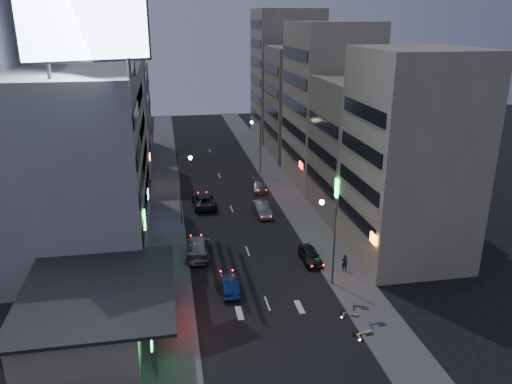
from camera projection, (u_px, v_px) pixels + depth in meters
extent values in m
plane|color=black|center=(278.00, 332.00, 37.75)|extent=(180.00, 180.00, 0.00)
cube|color=#4C4C4F|center=(166.00, 201.00, 64.21)|extent=(4.00, 120.00, 0.12)
cube|color=#4C4C4F|center=(287.00, 194.00, 66.93)|extent=(4.00, 120.00, 0.12)
cube|color=tan|center=(87.00, 315.00, 36.63)|extent=(8.00, 12.00, 3.60)
cube|color=black|center=(98.00, 291.00, 36.16)|extent=(11.00, 13.00, 0.25)
cube|color=black|center=(156.00, 293.00, 37.07)|extent=(0.12, 4.00, 0.90)
cube|color=#FF1E14|center=(157.00, 293.00, 37.08)|extent=(0.04, 3.70, 0.70)
cube|color=#A9A9A4|center=(72.00, 158.00, 50.44)|extent=(14.00, 24.00, 18.00)
cube|color=tan|center=(411.00, 158.00, 46.73)|extent=(10.00, 11.00, 20.00)
cube|color=gray|center=(367.00, 149.00, 58.15)|extent=(11.00, 12.00, 16.00)
cube|color=tan|center=(329.00, 105.00, 69.14)|extent=(10.00, 14.00, 22.00)
cube|color=#A9A9A4|center=(109.00, 107.00, 73.57)|extent=(11.00, 10.00, 20.00)
cube|color=gray|center=(115.00, 109.00, 86.37)|extent=(12.00, 10.00, 15.00)
cube|color=gray|center=(303.00, 102.00, 83.81)|extent=(11.00, 12.00, 18.00)
cube|color=tan|center=(286.00, 75.00, 95.89)|extent=(12.00, 12.00, 24.00)
cylinder|color=#595B60|center=(49.00, 69.00, 38.10)|extent=(0.30, 0.30, 1.50)
cylinder|color=#595B60|center=(129.00, 68.00, 39.12)|extent=(0.30, 0.30, 1.50)
cube|color=black|center=(85.00, 28.00, 37.63)|extent=(9.52, 3.75, 5.00)
cube|color=#AFC5EA|center=(86.00, 28.00, 37.45)|extent=(9.04, 3.34, 4.60)
cylinder|color=#595B60|center=(334.00, 242.00, 43.03)|extent=(0.16, 0.16, 8.00)
cylinder|color=#595B60|center=(329.00, 201.00, 41.62)|extent=(1.40, 0.10, 0.10)
sphere|color=#FFD88C|center=(322.00, 202.00, 41.55)|extent=(0.44, 0.44, 0.44)
cylinder|color=#595B60|center=(180.00, 191.00, 55.73)|extent=(0.16, 0.16, 8.00)
cylinder|color=#595B60|center=(185.00, 157.00, 54.56)|extent=(1.40, 0.10, 0.10)
sphere|color=#FFD88C|center=(190.00, 158.00, 54.70)|extent=(0.44, 0.44, 0.44)
cylinder|color=#595B60|center=(260.00, 147.00, 74.58)|extent=(0.16, 0.16, 8.00)
cylinder|color=#595B60|center=(256.00, 122.00, 73.17)|extent=(1.40, 0.10, 0.10)
sphere|color=#FFD88C|center=(252.00, 122.00, 73.10)|extent=(0.44, 0.44, 0.44)
imported|color=#26262B|center=(310.00, 255.00, 48.31)|extent=(1.71, 4.16, 1.41)
imported|color=gray|center=(262.00, 209.00, 59.79)|extent=(1.87, 4.80, 1.56)
imported|color=#2A2A30|center=(204.00, 200.00, 62.49)|extent=(2.88, 5.98, 1.64)
imported|color=gray|center=(259.00, 186.00, 68.19)|extent=(2.33, 4.67, 1.30)
imported|color=navy|center=(230.00, 285.00, 42.99)|extent=(1.51, 4.00, 1.30)
imported|color=gray|center=(198.00, 247.00, 49.60)|extent=(2.98, 6.10, 1.71)
imported|color=black|center=(345.00, 262.00, 46.39)|extent=(0.60, 0.41, 1.61)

